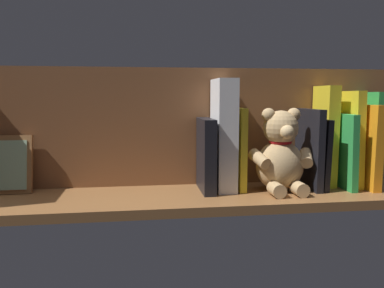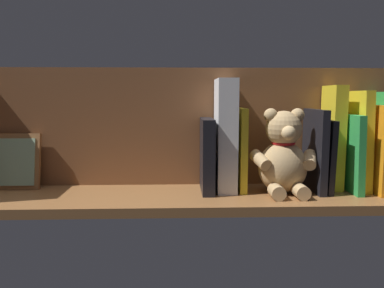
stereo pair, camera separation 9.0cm
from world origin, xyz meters
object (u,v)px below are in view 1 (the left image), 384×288
object	(u,v)px
book_0	(368,139)
teddy_bear	(281,155)
dictionary_thick_white	(224,135)
picture_frame_leaning	(3,165)

from	to	relation	value
book_0	teddy_bear	size ratio (longest dim) A/B	1.19
book_0	teddy_bear	world-z (taller)	book_0
dictionary_thick_white	picture_frame_leaning	bearing A→B (deg)	-3.66
picture_frame_leaning	dictionary_thick_white	bearing A→B (deg)	176.34
teddy_bear	dictionary_thick_white	xyz separation A→B (cm)	(13.63, -3.75, 4.75)
book_0	teddy_bear	distance (cm)	26.26
teddy_bear	picture_frame_leaning	distance (cm)	67.48
book_0	dictionary_thick_white	xyz separation A→B (cm)	(39.32, 0.61, 1.57)
teddy_bear	dictionary_thick_white	world-z (taller)	dictionary_thick_white
teddy_bear	dictionary_thick_white	size ratio (longest dim) A/B	0.74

